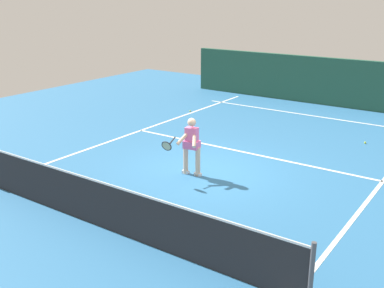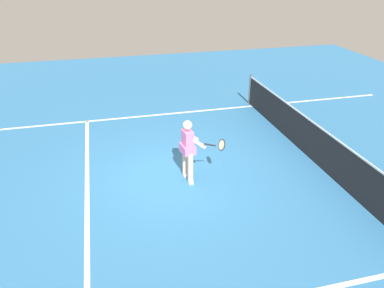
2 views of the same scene
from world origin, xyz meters
name	(u,v)px [view 1 (image 1 of 2)]	position (x,y,z in m)	size (l,w,h in m)	color
ground_plane	(207,172)	(0.00, 0.00, 0.00)	(25.89, 25.89, 0.00)	teal
court_back_wall	(331,82)	(0.00, -9.66, 1.01)	(13.16, 0.24, 2.02)	#23513D
baseline_marking	(309,115)	(0.00, -7.46, 0.00)	(9.16, 0.10, 0.01)	white
service_line_marking	(243,152)	(0.00, -2.02, 0.00)	(8.16, 0.10, 0.01)	white
sideline_left_marking	(360,210)	(-4.08, 0.00, 0.00)	(0.10, 17.91, 0.01)	white
sideline_right_marking	(99,145)	(4.08, 0.00, 0.00)	(0.10, 17.91, 0.01)	white
court_net	(103,205)	(0.00, 3.84, 0.52)	(8.84, 0.08, 1.11)	#4C4C51
tennis_player	(191,144)	(0.23, 0.41, 0.85)	(0.72, 1.00, 1.55)	beige
tennis_ball_near	(365,143)	(-2.82, -4.99, 0.03)	(0.07, 0.07, 0.07)	#D1E533
tennis_ball_mid	(190,111)	(4.22, -5.24, 0.03)	(0.07, 0.07, 0.07)	#D1E533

